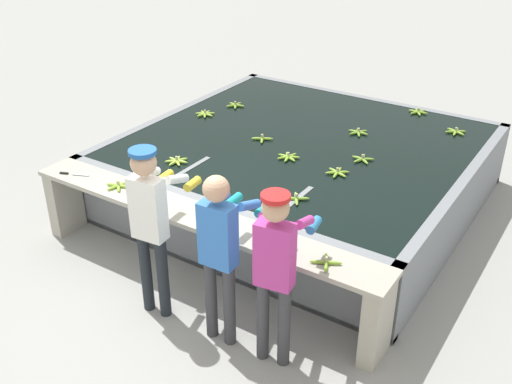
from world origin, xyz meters
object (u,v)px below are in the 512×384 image
(banana_bunch_floating_10, at_px, (358,132))
(banana_bunch_ledge_0, at_px, (326,262))
(banana_bunch_floating_1, at_px, (296,198))
(banana_bunch_floating_4, at_px, (177,161))
(banana_bunch_floating_9, at_px, (262,139))
(worker_1, at_px, (220,245))
(banana_bunch_floating_7, at_px, (418,112))
(knife_1, at_px, (70,174))
(banana_bunch_floating_0, at_px, (337,172))
(banana_bunch_floating_8, at_px, (456,132))
(banana_bunch_floating_6, at_px, (235,105))
(banana_bunch_floating_5, at_px, (205,114))
(worker_0, at_px, (151,216))
(banana_bunch_ledge_1, at_px, (118,186))
(banana_bunch_floating_2, at_px, (362,159))
(knife_0, at_px, (140,197))
(worker_2, at_px, (276,263))
(banana_bunch_floating_3, at_px, (288,157))

(banana_bunch_floating_10, height_order, banana_bunch_ledge_0, banana_bunch_ledge_0)
(banana_bunch_floating_1, relative_size, banana_bunch_floating_4, 0.91)
(banana_bunch_floating_1, distance_m, banana_bunch_floating_9, 1.61)
(worker_1, height_order, banana_bunch_floating_1, worker_1)
(banana_bunch_floating_7, distance_m, knife_1, 4.79)
(banana_bunch_floating_0, bearing_deg, banana_bunch_floating_8, 68.44)
(banana_bunch_floating_8, bearing_deg, banana_bunch_floating_0, -111.56)
(banana_bunch_ledge_0, bearing_deg, banana_bunch_floating_0, 113.08)
(banana_bunch_floating_4, bearing_deg, banana_bunch_floating_6, 104.68)
(banana_bunch_floating_4, height_order, banana_bunch_floating_6, same)
(banana_bunch_floating_5, bearing_deg, banana_bunch_floating_0, -15.30)
(worker_0, xyz_separation_m, banana_bunch_floating_9, (-0.37, 2.48, -0.21))
(banana_bunch_ledge_1, bearing_deg, banana_bunch_floating_9, 72.69)
(banana_bunch_ledge_0, relative_size, knife_1, 0.80)
(banana_bunch_floating_2, height_order, banana_bunch_ledge_0, banana_bunch_ledge_0)
(banana_bunch_floating_8, height_order, knife_0, banana_bunch_floating_8)
(banana_bunch_floating_0, xyz_separation_m, banana_bunch_floating_8, (0.76, 1.92, 0.00))
(banana_bunch_floating_10, bearing_deg, banana_bunch_floating_8, 34.11)
(worker_1, bearing_deg, banana_bunch_floating_6, 122.99)
(banana_bunch_floating_1, relative_size, knife_0, 0.72)
(worker_2, distance_m, banana_bunch_floating_4, 2.54)
(banana_bunch_floating_1, xyz_separation_m, banana_bunch_floating_8, (0.85, 2.71, -0.00))
(banana_bunch_ledge_0, bearing_deg, worker_0, -162.74)
(banana_bunch_floating_7, xyz_separation_m, banana_bunch_ledge_1, (-1.93, -3.94, 0.00))
(worker_1, height_order, banana_bunch_ledge_0, worker_1)
(knife_0, bearing_deg, worker_0, -38.52)
(banana_bunch_floating_6, height_order, banana_bunch_floating_9, same)
(banana_bunch_floating_5, relative_size, knife_1, 0.84)
(banana_bunch_floating_8, height_order, banana_bunch_ledge_1, banana_bunch_ledge_1)
(banana_bunch_floating_10, bearing_deg, banana_bunch_ledge_1, -118.84)
(banana_bunch_floating_2, distance_m, banana_bunch_floating_10, 0.82)
(worker_0, distance_m, worker_1, 0.77)
(banana_bunch_floating_8, xyz_separation_m, banana_bunch_ledge_0, (-0.06, -3.57, 0.00))
(banana_bunch_floating_3, bearing_deg, banana_bunch_floating_8, 52.51)
(worker_0, height_order, banana_bunch_ledge_1, worker_0)
(worker_1, height_order, banana_bunch_floating_6, worker_1)
(worker_1, xyz_separation_m, banana_bunch_ledge_0, (0.80, 0.45, -0.15))
(worker_0, bearing_deg, banana_bunch_floating_4, 121.85)
(banana_bunch_floating_9, distance_m, knife_0, 2.00)
(worker_2, relative_size, banana_bunch_floating_10, 6.01)
(worker_2, bearing_deg, banana_bunch_floating_10, 102.82)
(banana_bunch_floating_2, relative_size, banana_bunch_floating_9, 1.06)
(banana_bunch_floating_6, relative_size, banana_bunch_floating_9, 1.06)
(banana_bunch_ledge_1, bearing_deg, banana_bunch_floating_3, 54.73)
(banana_bunch_floating_1, xyz_separation_m, banana_bunch_floating_6, (-2.13, 1.95, -0.00))
(banana_bunch_ledge_1, xyz_separation_m, knife_1, (-0.68, -0.07, -0.01))
(banana_bunch_floating_2, distance_m, banana_bunch_floating_8, 1.59)
(worker_2, height_order, banana_bunch_floating_1, worker_2)
(banana_bunch_floating_10, bearing_deg, banana_bunch_ledge_0, -70.77)
(worker_1, xyz_separation_m, banana_bunch_floating_5, (-2.28, 2.75, -0.15))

